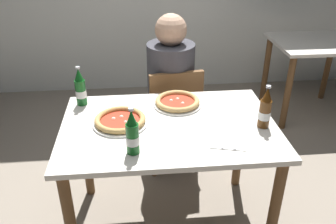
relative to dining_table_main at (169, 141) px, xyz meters
name	(u,v)px	position (x,y,z in m)	size (l,w,h in m)	color
ground_plane	(169,221)	(0.00, 0.00, -0.64)	(8.00, 8.00, 0.00)	gray
dining_table_main	(169,141)	(0.00, 0.00, 0.00)	(1.20, 0.80, 0.75)	silver
chair_behind_table	(173,113)	(0.09, 0.61, -0.15)	(0.45, 0.45, 0.85)	brown
diner_seated	(171,98)	(0.08, 0.66, -0.05)	(0.34, 0.34, 1.21)	#2D3342
dining_table_background	(314,57)	(1.54, 1.38, -0.04)	(0.80, 0.70, 0.75)	silver
pizza_margherita_near	(177,102)	(0.07, 0.22, 0.14)	(0.29, 0.29, 0.04)	white
pizza_marinara_far	(120,121)	(-0.27, 0.03, 0.14)	(0.31, 0.31, 0.04)	white
beer_bottle_left	(80,89)	(-0.51, 0.29, 0.22)	(0.07, 0.07, 0.25)	#14591E
beer_bottle_center	(265,110)	(0.52, -0.07, 0.22)	(0.07, 0.07, 0.25)	#512D0F
beer_bottle_right	(132,134)	(-0.20, -0.25, 0.22)	(0.07, 0.07, 0.25)	#14591E
napkin_with_cutlery	(228,140)	(0.29, -0.19, 0.12)	(0.22, 0.22, 0.01)	white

